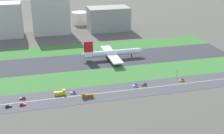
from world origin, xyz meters
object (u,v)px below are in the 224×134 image
car_1 (135,85)px  truck_1 (60,93)px  car_2 (22,104)px  hangar_building (51,14)px  car_4 (8,106)px  truck_2 (87,96)px  fuel_tank_centre (80,18)px  car_6 (73,92)px  office_tower (108,19)px  car_3 (23,98)px  car_0 (182,80)px  terminal_building (6,20)px  fuel_tank_west (58,19)px  car_5 (144,84)px  airliner (111,53)px  traffic_light (177,73)px

car_1 → truck_1: bearing=-180.0°
car_2 → hangar_building: size_ratio=0.08×
car_4 → truck_2: truck_2 is taller
car_1 → fuel_tank_centre: 227.32m
car_6 → office_tower: (73.09, 182.00, 14.68)m
truck_2 → car_1: (41.21, 10.00, -0.75)m
car_3 → car_0: size_ratio=1.00×
car_1 → terminal_building: terminal_building is taller
truck_1 → fuel_tank_centre: size_ratio=0.35×
car_4 → fuel_tank_west: fuel_tank_west is taller
car_5 → truck_1: bearing=-180.0°
car_4 → airliner: bearing=-140.7°
car_1 → traffic_light: size_ratio=0.61×
truck_2 → fuel_tank_west: bearing=-90.1°
traffic_light → terminal_building: (-148.87, 174.01, 16.91)m
traffic_light → fuel_tank_west: size_ratio=0.36×
airliner → car_6: bearing=-125.2°
car_2 → car_0: same height
car_0 → office_tower: (-18.44, 182.00, 14.68)m
truck_2 → fuel_tank_west: fuel_tank_west is taller
car_3 → office_tower: (110.62, 182.00, 14.68)m
airliner → traffic_light: (42.82, -60.01, -1.94)m
fuel_tank_west → fuel_tank_centre: (31.79, 0.00, 0.20)m
car_2 → office_tower: (110.72, 192.00, 14.68)m
office_tower → car_1: bearing=-97.1°
car_1 → terminal_building: bearing=120.8°
car_4 → office_tower: office_tower is taller
terminal_building → office_tower: (131.16, 0.00, -5.60)m
car_1 → traffic_light: (40.48, 7.99, 3.37)m
traffic_light → hangar_building: hangar_building is taller
car_6 → car_3: bearing=180.0°
airliner → truck_1: 89.50m
truck_2 → fuel_tank_centre: fuel_tank_centre is taller
terminal_building → fuel_tank_west: (67.54, 45.00, -12.54)m
car_3 → traffic_light: traffic_light is taller
truck_1 → traffic_light: size_ratio=1.17×
traffic_light → fuel_tank_centre: 224.58m
car_2 → office_tower: size_ratio=0.08×
car_2 → fuel_tank_centre: size_ratio=0.18×
car_5 → car_2: bearing=-174.0°
car_2 → truck_2: size_ratio=0.52×
car_5 → office_tower: bearing=85.3°
airliner → office_tower: 117.11m
airliner → hangar_building: (-51.06, 114.00, 20.23)m
office_tower → fuel_tank_centre: office_tower is taller
car_3 → truck_1: 27.51m
car_6 → fuel_tank_west: size_ratio=0.22×
airliner → car_6: 83.40m
traffic_light → fuel_tank_centre: size_ratio=0.30×
car_3 → fuel_tank_centre: fuel_tank_centre is taller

